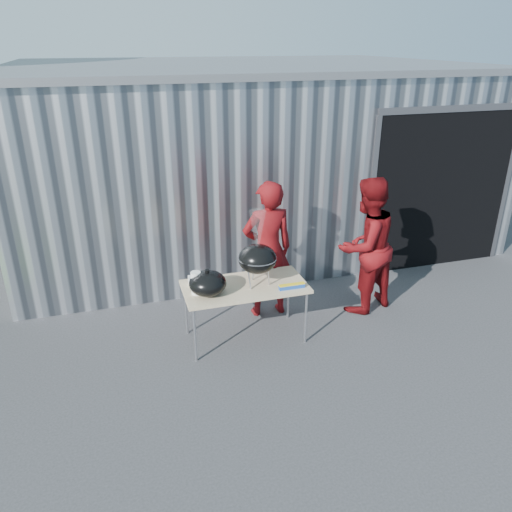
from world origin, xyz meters
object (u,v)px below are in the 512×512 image
object	(u,v)px
folding_table	(245,288)
person_bystander	(365,246)
person_cook	(268,250)
kettle_grill	(257,253)

from	to	relation	value
folding_table	person_bystander	bearing A→B (deg)	9.19
folding_table	person_cook	distance (m)	0.75
person_cook	kettle_grill	bearing A→B (deg)	60.55
kettle_grill	person_bystander	world-z (taller)	person_bystander
kettle_grill	person_cook	world-z (taller)	person_cook
kettle_grill	person_cook	xyz separation A→B (m)	(0.31, 0.57, -0.23)
folding_table	person_bystander	size ratio (longest dim) A/B	0.79
person_cook	person_bystander	size ratio (longest dim) A/B	1.00
kettle_grill	person_bystander	bearing A→B (deg)	11.00
folding_table	person_cook	world-z (taller)	person_cook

